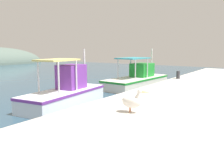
% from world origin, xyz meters
% --- Properties ---
extents(fishing_boat_second, '(5.22, 2.41, 2.87)m').
position_xyz_m(fishing_boat_second, '(-0.08, 2.82, 0.66)').
color(fishing_boat_second, white).
rests_on(fishing_boat_second, ground).
extents(fishing_boat_third, '(6.33, 2.49, 2.89)m').
position_xyz_m(fishing_boat_third, '(7.12, 2.52, 0.59)').
color(fishing_boat_third, silver).
rests_on(fishing_boat_third, ground).
extents(pelican, '(0.47, 0.97, 0.82)m').
position_xyz_m(pelican, '(-1.93, -2.09, 1.20)').
color(pelican, tan).
rests_on(pelican, quay_pier).
extents(mooring_bollard_third, '(0.25, 0.25, 0.53)m').
position_xyz_m(mooring_bollard_third, '(7.53, -0.45, 1.07)').
color(mooring_bollard_third, '#333338').
rests_on(mooring_bollard_third, quay_pier).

